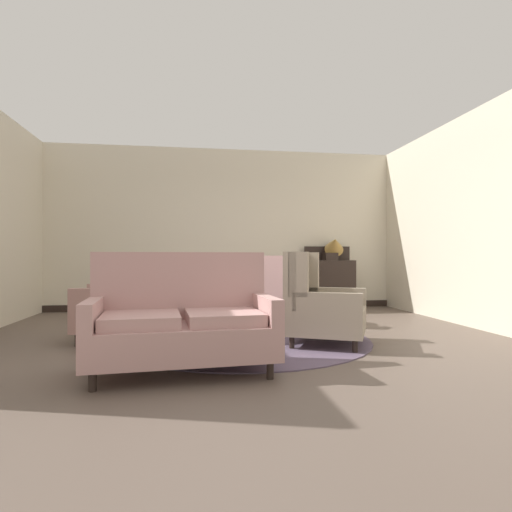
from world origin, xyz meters
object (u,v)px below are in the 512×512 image
Objects in this scene: settee at (183,323)px; side_table at (303,296)px; porcelain_vase at (228,285)px; sideboard at (330,281)px; armchair_near_window at (122,303)px; armchair_beside_settee at (279,294)px; armchair_foreground_right at (319,306)px; coffee_table at (228,304)px; gramophone at (334,246)px.

side_table is at bearing 49.78° from settee.
sideboard is at bearing 49.56° from porcelain_vase.
sideboard is at bearing 127.61° from armchair_near_window.
side_table is (2.44, 0.86, -0.02)m from armchair_near_window.
porcelain_vase is 1.34m from armchair_beside_settee.
armchair_foreground_right is at bearing 26.46° from settee.
coffee_table is 1.24× the size of side_table.
settee reaches higher than porcelain_vase.
armchair_near_window is at bearing 63.19° from armchair_beside_settee.
settee is 1.39× the size of armchair_beside_settee.
porcelain_vase is 0.49× the size of side_table.
gramophone is (0.05, -0.09, 0.65)m from sideboard.
settee reaches higher than side_table.
settee is at bearing -123.45° from sideboard.
gramophone is at bearing 3.58° from armchair_foreground_right.
armchair_beside_settee reaches higher than porcelain_vase.
coffee_table is at bearing -131.62° from gramophone.
armchair_near_window is 4.25m from gramophone.
porcelain_vase is at bearing -132.16° from gramophone.
armchair_beside_settee is 1.96m from sideboard.
settee is at bearing -109.19° from coffee_table.
armchair_near_window reaches higher than armchair_beside_settee.
armchair_foreground_right is at bearing -110.53° from sideboard.
side_table is (0.21, 1.48, -0.03)m from armchair_foreground_right.
gramophone is at bearing 56.81° from side_table.
porcelain_vase is 1.16m from armchair_foreground_right.
side_table is at bearing 36.73° from porcelain_vase.
armchair_foreground_right is 1.63m from armchair_beside_settee.
settee reaches higher than coffee_table.
gramophone is (1.34, 1.38, 0.75)m from armchair_beside_settee.
armchair_foreground_right reaches higher than side_table.
settee is 2.92m from side_table.
armchair_foreground_right is (1.48, 0.90, 0.02)m from settee.
sideboard is (1.29, 1.48, 0.10)m from armchair_beside_settee.
gramophone reaches higher than armchair_near_window.
gramophone is (2.19, 2.46, 0.77)m from coffee_table.
armchair_foreground_right is at bearing 75.77° from armchair_near_window.
settee is (-0.51, -1.50, -0.22)m from porcelain_vase.
armchair_beside_settee is at bearing 56.95° from settee.
armchair_beside_settee is (2.10, 1.00, -0.00)m from armchair_near_window.
settee is at bearing 146.77° from armchair_foreground_right.
armchair_foreground_right is 1.60× the size of side_table.
gramophone reaches higher than coffee_table.
armchair_near_window reaches higher than porcelain_vase.
settee is at bearing -108.88° from porcelain_vase.
side_table is (1.18, 0.88, -0.23)m from porcelain_vase.
armchair_beside_settee reaches higher than coffee_table.
sideboard is at bearing 59.63° from side_table.
armchair_beside_settee is (-0.13, 1.62, -0.01)m from armchair_foreground_right.
gramophone reaches higher than armchair_beside_settee.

